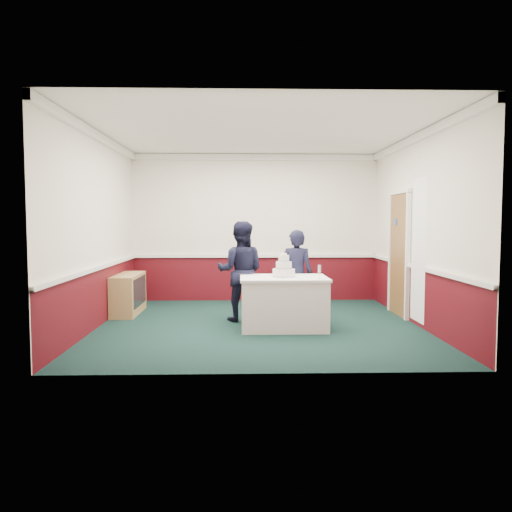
{
  "coord_description": "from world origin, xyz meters",
  "views": [
    {
      "loc": [
        -0.26,
        -7.75,
        1.63
      ],
      "look_at": [
        -0.05,
        -0.1,
        1.1
      ],
      "focal_mm": 35.0,
      "sensor_mm": 36.0,
      "label": 1
    }
  ],
  "objects_px": {
    "sideboard": "(128,294)",
    "person_man": "(241,271)",
    "wedding_cake": "(284,270)",
    "cake_knife": "(283,278)",
    "person_woman": "(296,275)",
    "champagne_flute": "(319,270)",
    "cake_table": "(284,302)"
  },
  "relations": [
    {
      "from": "champagne_flute",
      "to": "wedding_cake",
      "type": "bearing_deg",
      "value": 150.75
    },
    {
      "from": "person_man",
      "to": "sideboard",
      "type": "bearing_deg",
      "value": -12.66
    },
    {
      "from": "sideboard",
      "to": "wedding_cake",
      "type": "distance_m",
      "value": 3.0
    },
    {
      "from": "cake_table",
      "to": "cake_knife",
      "type": "xyz_separation_m",
      "value": [
        -0.03,
        -0.2,
        0.39
      ]
    },
    {
      "from": "wedding_cake",
      "to": "person_woman",
      "type": "bearing_deg",
      "value": 66.03
    },
    {
      "from": "person_man",
      "to": "cake_table",
      "type": "bearing_deg",
      "value": 142.91
    },
    {
      "from": "champagne_flute",
      "to": "person_woman",
      "type": "xyz_separation_m",
      "value": [
        -0.25,
        0.85,
        -0.18
      ]
    },
    {
      "from": "cake_knife",
      "to": "wedding_cake",
      "type": "bearing_deg",
      "value": 82.84
    },
    {
      "from": "sideboard",
      "to": "cake_knife",
      "type": "bearing_deg",
      "value": -29.7
    },
    {
      "from": "sideboard",
      "to": "cake_knife",
      "type": "distance_m",
      "value": 3.05
    },
    {
      "from": "cake_knife",
      "to": "person_woman",
      "type": "relative_size",
      "value": 0.15
    },
    {
      "from": "cake_table",
      "to": "person_man",
      "type": "height_order",
      "value": "person_man"
    },
    {
      "from": "champagne_flute",
      "to": "person_woman",
      "type": "height_order",
      "value": "person_woman"
    },
    {
      "from": "sideboard",
      "to": "champagne_flute",
      "type": "bearing_deg",
      "value": -26.55
    },
    {
      "from": "wedding_cake",
      "to": "person_woman",
      "type": "relative_size",
      "value": 0.24
    },
    {
      "from": "champagne_flute",
      "to": "person_man",
      "type": "distance_m",
      "value": 1.47
    },
    {
      "from": "wedding_cake",
      "to": "champagne_flute",
      "type": "xyz_separation_m",
      "value": [
        0.5,
        -0.28,
        0.03
      ]
    },
    {
      "from": "sideboard",
      "to": "person_man",
      "type": "height_order",
      "value": "person_man"
    },
    {
      "from": "person_man",
      "to": "wedding_cake",
      "type": "bearing_deg",
      "value": 142.91
    },
    {
      "from": "cake_table",
      "to": "wedding_cake",
      "type": "bearing_deg",
      "value": 90.0
    },
    {
      "from": "person_man",
      "to": "champagne_flute",
      "type": "bearing_deg",
      "value": 148.3
    },
    {
      "from": "cake_knife",
      "to": "person_man",
      "type": "height_order",
      "value": "person_man"
    },
    {
      "from": "cake_knife",
      "to": "champagne_flute",
      "type": "distance_m",
      "value": 0.55
    },
    {
      "from": "sideboard",
      "to": "person_woman",
      "type": "relative_size",
      "value": 0.8
    },
    {
      "from": "cake_knife",
      "to": "person_woman",
      "type": "bearing_deg",
      "value": 71.16
    },
    {
      "from": "person_woman",
      "to": "cake_table",
      "type": "bearing_deg",
      "value": 79.1
    },
    {
      "from": "person_woman",
      "to": "person_man",
      "type": "bearing_deg",
      "value": 10.1
    },
    {
      "from": "wedding_cake",
      "to": "person_man",
      "type": "height_order",
      "value": "person_man"
    },
    {
      "from": "wedding_cake",
      "to": "cake_knife",
      "type": "xyz_separation_m",
      "value": [
        -0.03,
        -0.2,
        -0.11
      ]
    },
    {
      "from": "wedding_cake",
      "to": "cake_knife",
      "type": "relative_size",
      "value": 1.65
    },
    {
      "from": "wedding_cake",
      "to": "person_man",
      "type": "relative_size",
      "value": 0.22
    },
    {
      "from": "cake_table",
      "to": "wedding_cake",
      "type": "distance_m",
      "value": 0.5
    }
  ]
}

